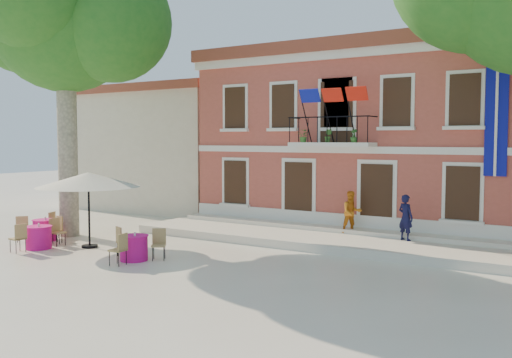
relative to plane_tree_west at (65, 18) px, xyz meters
The scene contains 11 objects.
ground 10.62m from the plane_tree_west, ahead, with size 90.00×90.00×0.00m, color beige.
main_building 13.46m from the plane_tree_west, 46.73° to the left, with size 13.50×9.59×7.50m.
neighbor_west 11.75m from the plane_tree_west, 105.16° to the left, with size 9.40×9.40×6.40m.
terrace 12.42m from the plane_tree_west, 22.84° to the left, with size 14.00×3.40×0.30m, color silver.
plane_tree_west is the anchor object (origin of this frame).
patio_umbrella 6.51m from the plane_tree_west, 25.96° to the right, with size 3.46×3.46×2.57m.
pedestrian_navy 14.36m from the plane_tree_west, 19.94° to the left, with size 0.57×0.37×1.55m, color black.
pedestrian_orange 12.84m from the plane_tree_west, 25.57° to the left, with size 0.74×0.58×1.53m, color orange.
cafe_table_0 7.86m from the plane_tree_west, 85.62° to the right, with size 1.77×1.84×0.95m.
cafe_table_1 9.59m from the plane_tree_west, 20.17° to the right, with size 1.86×1.72×0.95m.
cafe_table_3 8.21m from the plane_tree_west, 61.72° to the right, with size 0.90×1.94×0.95m.
Camera 1 is at (10.90, -13.72, 3.69)m, focal length 40.00 mm.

